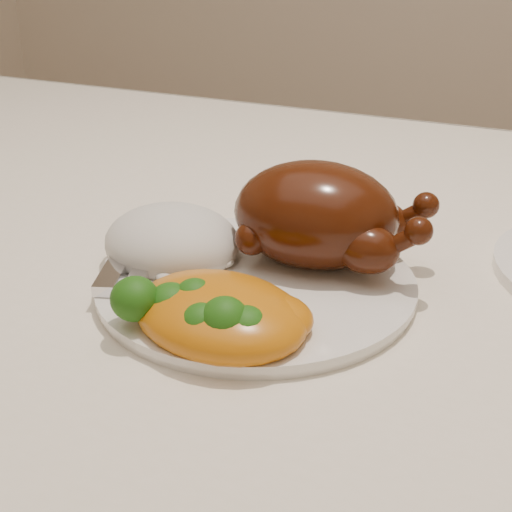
% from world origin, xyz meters
% --- Properties ---
extents(dining_table, '(1.60, 0.90, 0.76)m').
position_xyz_m(dining_table, '(0.00, 0.00, 0.67)').
color(dining_table, brown).
rests_on(dining_table, floor).
extents(tablecloth, '(1.73, 1.03, 0.18)m').
position_xyz_m(tablecloth, '(0.00, 0.00, 0.74)').
color(tablecloth, white).
rests_on(tablecloth, dining_table).
extents(dinner_plate, '(0.34, 0.34, 0.01)m').
position_xyz_m(dinner_plate, '(0.13, -0.09, 0.77)').
color(dinner_plate, white).
rests_on(dinner_plate, tablecloth).
extents(roast_chicken, '(0.18, 0.12, 0.09)m').
position_xyz_m(roast_chicken, '(0.16, -0.04, 0.82)').
color(roast_chicken, '#461607').
rests_on(roast_chicken, dinner_plate).
extents(rice_mound, '(0.13, 0.12, 0.06)m').
position_xyz_m(rice_mound, '(0.04, -0.08, 0.79)').
color(rice_mound, white).
rests_on(rice_mound, dinner_plate).
extents(mac_and_cheese, '(0.15, 0.13, 0.05)m').
position_xyz_m(mac_and_cheese, '(0.14, -0.17, 0.79)').
color(mac_and_cheese, orange).
rests_on(mac_and_cheese, dinner_plate).
extents(cutlery, '(0.07, 0.20, 0.01)m').
position_xyz_m(cutlery, '(0.03, -0.10, 0.78)').
color(cutlery, silver).
rests_on(cutlery, dinner_plate).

